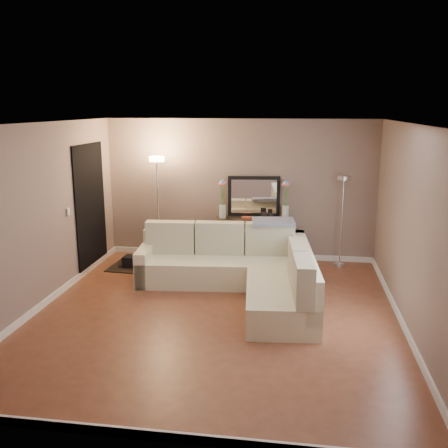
# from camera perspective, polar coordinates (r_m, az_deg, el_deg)

# --- Properties ---
(floor) EXTENTS (5.00, 5.50, 0.01)m
(floor) POSITION_cam_1_polar(r_m,az_deg,el_deg) (7.04, -0.97, -10.28)
(floor) COLOR brown
(floor) RESTS_ON ground
(ceiling) EXTENTS (5.00, 5.50, 0.01)m
(ceiling) POSITION_cam_1_polar(r_m,az_deg,el_deg) (6.46, -1.07, 11.46)
(ceiling) COLOR white
(ceiling) RESTS_ON ground
(wall_back) EXTENTS (5.00, 0.02, 2.60)m
(wall_back) POSITION_cam_1_polar(r_m,az_deg,el_deg) (9.31, 1.78, 3.94)
(wall_back) COLOR gray
(wall_back) RESTS_ON ground
(wall_front) EXTENTS (5.00, 0.02, 2.60)m
(wall_front) POSITION_cam_1_polar(r_m,az_deg,el_deg) (4.05, -7.51, -8.71)
(wall_front) COLOR gray
(wall_front) RESTS_ON ground
(wall_left) EXTENTS (0.02, 5.50, 2.60)m
(wall_left) POSITION_cam_1_polar(r_m,az_deg,el_deg) (7.46, -20.41, 0.75)
(wall_left) COLOR gray
(wall_left) RESTS_ON ground
(wall_right) EXTENTS (0.02, 5.50, 2.60)m
(wall_right) POSITION_cam_1_polar(r_m,az_deg,el_deg) (6.70, 20.67, -0.61)
(wall_right) COLOR gray
(wall_right) RESTS_ON ground
(baseboard_back) EXTENTS (5.00, 0.03, 0.10)m
(baseboard_back) POSITION_cam_1_polar(r_m,az_deg,el_deg) (9.57, 1.71, -3.49)
(baseboard_back) COLOR white
(baseboard_back) RESTS_ON ground
(baseboard_front) EXTENTS (5.00, 0.03, 0.10)m
(baseboard_front) POSITION_cam_1_polar(r_m,az_deg,el_deg) (4.68, -6.92, -22.92)
(baseboard_front) COLOR white
(baseboard_front) RESTS_ON ground
(baseboard_left) EXTENTS (0.03, 5.50, 0.10)m
(baseboard_left) POSITION_cam_1_polar(r_m,az_deg,el_deg) (7.80, -19.50, -8.26)
(baseboard_left) COLOR white
(baseboard_left) RESTS_ON ground
(baseboard_right) EXTENTS (0.03, 5.50, 0.10)m
(baseboard_right) POSITION_cam_1_polar(r_m,az_deg,el_deg) (7.08, 19.63, -10.47)
(baseboard_right) COLOR white
(baseboard_right) RESTS_ON ground
(doorway) EXTENTS (0.02, 1.20, 2.20)m
(doorway) POSITION_cam_1_polar(r_m,az_deg,el_deg) (8.98, -14.99, 1.84)
(doorway) COLOR black
(doorway) RESTS_ON ground
(switch_plate) EXTENTS (0.02, 0.08, 0.12)m
(switch_plate) POSITION_cam_1_polar(r_m,az_deg,el_deg) (8.20, -17.36, 1.34)
(switch_plate) COLOR white
(switch_plate) RESTS_ON ground
(sectional_sofa) EXTENTS (2.93, 2.66, 0.95)m
(sectional_sofa) POSITION_cam_1_polar(r_m,az_deg,el_deg) (7.74, 2.20, -5.23)
(sectional_sofa) COLOR #EDE8C0
(sectional_sofa) RESTS_ON floor
(throw_blanket) EXTENTS (0.73, 0.49, 0.09)m
(throw_blanket) POSITION_cam_1_polar(r_m,az_deg,el_deg) (8.22, 5.68, 0.25)
(throw_blanket) COLOR gray
(throw_blanket) RESTS_ON sectional_sofa
(console_table) EXTENTS (1.38, 0.50, 0.83)m
(console_table) POSITION_cam_1_polar(r_m,az_deg,el_deg) (9.18, 2.85, -1.52)
(console_table) COLOR black
(console_table) RESTS_ON floor
(leaning_mirror) EXTENTS (0.95, 0.14, 0.75)m
(leaning_mirror) POSITION_cam_1_polar(r_m,az_deg,el_deg) (9.20, 3.43, 3.17)
(leaning_mirror) COLOR black
(leaning_mirror) RESTS_ON console_table
(table_decor) EXTENTS (0.58, 0.14, 0.13)m
(table_decor) POSITION_cam_1_polar(r_m,az_deg,el_deg) (9.06, 3.40, 0.77)
(table_decor) COLOR #D14824
(table_decor) RESTS_ON console_table
(flower_vase_left) EXTENTS (0.16, 0.14, 0.71)m
(flower_vase_left) POSITION_cam_1_polar(r_m,az_deg,el_deg) (9.05, -0.18, 2.50)
(flower_vase_left) COLOR silver
(flower_vase_left) RESTS_ON console_table
(flower_vase_right) EXTENTS (0.16, 0.14, 0.71)m
(flower_vase_right) POSITION_cam_1_polar(r_m,az_deg,el_deg) (9.07, 7.05, 2.42)
(flower_vase_right) COLOR silver
(flower_vase_right) RESTS_ON console_table
(floor_lamp_lit) EXTENTS (0.29, 0.29, 1.94)m
(floor_lamp_lit) POSITION_cam_1_polar(r_m,az_deg,el_deg) (9.13, -7.59, 4.08)
(floor_lamp_lit) COLOR silver
(floor_lamp_lit) RESTS_ON floor
(floor_lamp_unlit) EXTENTS (0.28, 0.28, 1.64)m
(floor_lamp_unlit) POSITION_cam_1_polar(r_m,az_deg,el_deg) (9.02, 13.41, 2.36)
(floor_lamp_unlit) COLOR silver
(floor_lamp_unlit) RESTS_ON floor
(charcoal_rug) EXTENTS (1.32, 1.02, 0.02)m
(charcoal_rug) POSITION_cam_1_polar(r_m,az_deg,el_deg) (9.15, -8.73, -4.72)
(charcoal_rug) COLOR black
(charcoal_rug) RESTS_ON floor
(black_bag) EXTENTS (0.37, 0.27, 0.23)m
(black_bag) POSITION_cam_1_polar(r_m,az_deg,el_deg) (9.11, -10.24, -4.35)
(black_bag) COLOR black
(black_bag) RESTS_ON charcoal_rug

